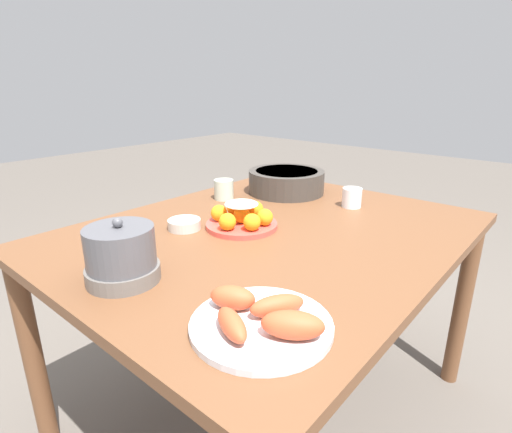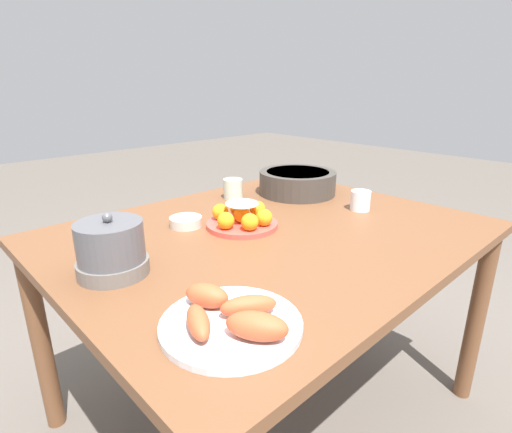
# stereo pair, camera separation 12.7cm
# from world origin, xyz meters

# --- Properties ---
(ground_plane) EXTENTS (12.00, 12.00, 0.00)m
(ground_plane) POSITION_xyz_m (0.00, 0.00, 0.00)
(ground_plane) COLOR #5B544C
(dining_table) EXTENTS (1.30, 1.05, 0.72)m
(dining_table) POSITION_xyz_m (0.00, 0.00, 0.63)
(dining_table) COLOR brown
(dining_table) RESTS_ON ground_plane
(cake_plate) EXTENTS (0.23, 0.23, 0.09)m
(cake_plate) POSITION_xyz_m (-0.05, 0.08, 0.75)
(cake_plate) COLOR #E04C42
(cake_plate) RESTS_ON dining_table
(serving_bowl) EXTENTS (0.32, 0.32, 0.10)m
(serving_bowl) POSITION_xyz_m (0.39, 0.23, 0.77)
(serving_bowl) COLOR #3D3833
(serving_bowl) RESTS_ON dining_table
(sauce_bowl) EXTENTS (0.10, 0.10, 0.03)m
(sauce_bowl) POSITION_xyz_m (-0.18, 0.21, 0.73)
(sauce_bowl) COLOR beige
(sauce_bowl) RESTS_ON dining_table
(seafood_platter) EXTENTS (0.28, 0.28, 0.07)m
(seafood_platter) POSITION_xyz_m (-0.44, -0.33, 0.74)
(seafood_platter) COLOR silver
(seafood_platter) RESTS_ON dining_table
(cup_near) EXTENTS (0.07, 0.07, 0.07)m
(cup_near) POSITION_xyz_m (0.39, -0.08, 0.75)
(cup_near) COLOR white
(cup_near) RESTS_ON dining_table
(cup_far) EXTENTS (0.08, 0.08, 0.08)m
(cup_far) POSITION_xyz_m (0.15, 0.36, 0.76)
(cup_far) COLOR beige
(cup_far) RESTS_ON dining_table
(warming_pot) EXTENTS (0.17, 0.17, 0.16)m
(warming_pot) POSITION_xyz_m (-0.50, 0.05, 0.78)
(warming_pot) COLOR #66605B
(warming_pot) RESTS_ON dining_table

